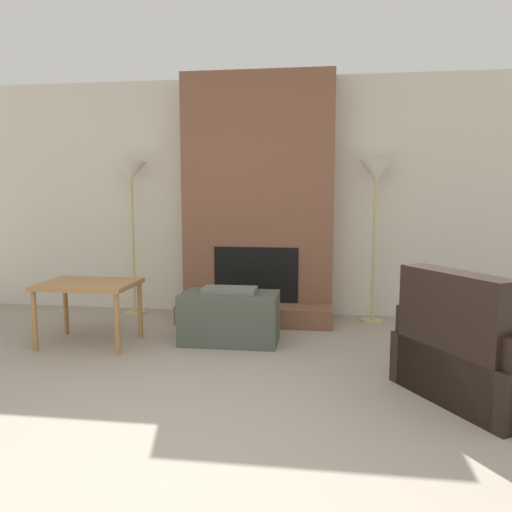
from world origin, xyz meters
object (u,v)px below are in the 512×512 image
(ottoman, at_px, (230,317))
(side_table, at_px, (89,290))
(floor_lamp_left, at_px, (131,180))
(armchair, at_px, (479,359))
(floor_lamp_right, at_px, (376,180))

(ottoman, height_order, side_table, side_table)
(side_table, relative_size, floor_lamp_left, 0.49)
(armchair, height_order, side_table, armchair)
(ottoman, height_order, floor_lamp_right, floor_lamp_right)
(floor_lamp_left, distance_m, floor_lamp_right, 2.63)
(floor_lamp_left, height_order, floor_lamp_right, floor_lamp_left)
(ottoman, xyz_separation_m, floor_lamp_left, (-1.27, 0.94, 1.26))
(ottoman, bearing_deg, floor_lamp_left, 143.57)
(ottoman, relative_size, floor_lamp_left, 0.52)
(floor_lamp_right, bearing_deg, floor_lamp_left, 180.00)
(ottoman, xyz_separation_m, floor_lamp_right, (1.35, 0.94, 1.25))
(floor_lamp_left, bearing_deg, armchair, -31.71)
(side_table, xyz_separation_m, floor_lamp_left, (-0.04, 1.16, 1.00))
(armchair, bearing_deg, side_table, 44.28)
(armchair, height_order, floor_lamp_right, floor_lamp_right)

